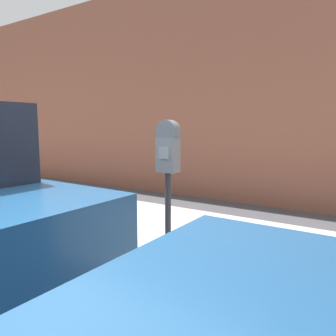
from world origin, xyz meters
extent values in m
cube|color=#BCB7AD|center=(0.00, 2.20, 0.07)|extent=(24.00, 2.80, 0.13)
cube|color=#935642|center=(0.00, 5.19, 2.43)|extent=(24.00, 0.30, 4.85)
cylinder|color=#2D2D30|center=(0.25, 1.16, 0.65)|extent=(0.06, 0.06, 1.04)
cube|color=slate|center=(0.25, 1.16, 1.34)|extent=(0.20, 0.13, 0.33)
cube|color=gray|center=(0.25, 1.09, 1.36)|extent=(0.11, 0.01, 0.11)
cylinder|color=slate|center=(0.25, 1.16, 1.56)|extent=(0.22, 0.11, 0.22)
cylinder|color=black|center=(-0.51, 0.38, 0.31)|extent=(0.62, 0.24, 0.62)
camera|label=1|loc=(1.92, -1.42, 1.61)|focal=35.00mm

